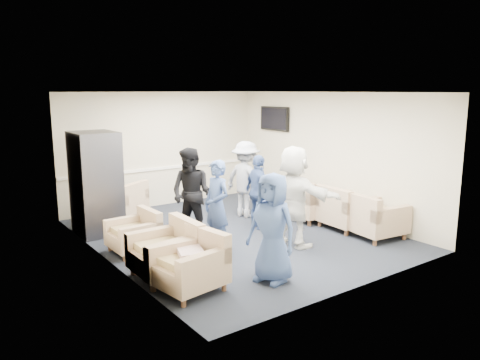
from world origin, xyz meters
TOP-DOWN VIEW (x-y plane):
  - floor at (0.00, 0.00)m, footprint 6.00×6.00m
  - ceiling at (0.00, 0.00)m, footprint 6.00×6.00m
  - back_wall at (0.00, 3.00)m, footprint 5.00×0.02m
  - front_wall at (0.00, -3.00)m, footprint 5.00×0.02m
  - left_wall at (-2.50, 0.00)m, footprint 0.02×6.00m
  - right_wall at (2.50, 0.00)m, footprint 0.02×6.00m
  - chair_rail at (0.00, 2.98)m, footprint 4.98×0.04m
  - tv at (2.44, 1.80)m, footprint 0.10×1.00m
  - armchair_left_near at (-1.96, -1.68)m, footprint 0.99×0.99m
  - armchair_left_mid at (-1.99, -1.08)m, footprint 0.90×0.90m
  - armchair_left_far at (-1.94, 0.23)m, footprint 0.78×0.78m
  - armchair_right_near at (1.99, -1.66)m, footprint 1.01×1.01m
  - armchair_right_midnear at (2.00, -0.94)m, footprint 0.98×0.98m
  - armchair_right_midfar at (1.87, -0.01)m, footprint 0.97×0.97m
  - armchair_right_far at (1.94, 0.80)m, footprint 0.82×0.82m
  - armchair_corner at (-1.34, 2.29)m, footprint 1.20×1.20m
  - vending_machine at (-2.09, 1.68)m, footprint 0.80×0.93m
  - backpack at (-1.05, -0.82)m, footprint 0.31×0.25m
  - pillow at (-1.97, -1.69)m, footprint 0.45×0.52m
  - person_front_left at (-0.86, -2.11)m, footprint 0.71×0.89m
  - person_mid_left at (-0.75, -0.49)m, footprint 0.42×0.60m
  - person_back_left at (-0.78, 0.32)m, footprint 0.95×1.03m
  - person_back_right at (0.94, 0.95)m, footprint 0.85×1.19m
  - person_mid_right at (0.62, 0.10)m, footprint 0.48×0.91m
  - person_front_right at (0.46, -1.11)m, footprint 0.89×1.75m

SIDE VIEW (x-z plane):
  - floor at x=0.00m, z-range 0.00..0.00m
  - backpack at x=-1.05m, z-range 0.01..0.49m
  - armchair_left_far at x=-1.94m, z-range 0.00..0.60m
  - armchair_right_far at x=1.94m, z-range 0.00..0.64m
  - armchair_left_near at x=-1.96m, z-range 0.00..0.69m
  - armchair_corner at x=-1.34m, z-range 0.00..0.70m
  - armchair_left_mid at x=-1.99m, z-range 0.00..0.71m
  - armchair_right_near at x=1.99m, z-range 0.00..0.72m
  - armchair_right_midnear at x=2.00m, z-range 0.00..0.74m
  - armchair_right_midfar at x=1.87m, z-range 0.00..0.76m
  - pillow at x=-1.97m, z-range 0.46..0.59m
  - person_mid_right at x=0.62m, z-range 0.00..1.49m
  - person_mid_left at x=-0.75m, z-range 0.00..1.57m
  - person_front_left at x=-0.86m, z-range 0.00..1.60m
  - person_back_right at x=0.94m, z-range 0.00..1.66m
  - person_back_left at x=-0.78m, z-range 0.00..1.70m
  - chair_rail at x=0.00m, z-range 0.87..0.93m
  - person_front_right at x=0.46m, z-range 0.00..1.80m
  - vending_machine at x=-2.09m, z-range 0.00..1.97m
  - back_wall at x=0.00m, z-range 0.00..2.70m
  - front_wall at x=0.00m, z-range 0.00..2.70m
  - left_wall at x=-2.50m, z-range 0.00..2.70m
  - right_wall at x=2.50m, z-range 0.00..2.70m
  - tv at x=2.44m, z-range 1.76..2.34m
  - ceiling at x=0.00m, z-range 2.70..2.70m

